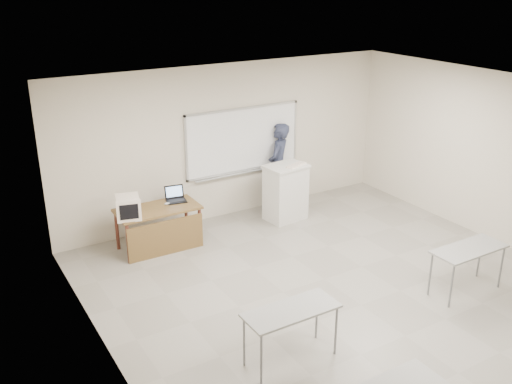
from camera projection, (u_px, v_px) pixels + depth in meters
floor at (361, 305)px, 8.33m from camera, size 7.00×8.00×0.01m
whiteboard at (243, 141)px, 11.12m from camera, size 2.48×0.10×1.31m
student_desks at (438, 309)px, 7.01m from camera, size 4.40×2.20×0.73m
instructor_desk at (161, 221)px, 9.82m from camera, size 1.43×0.71×0.75m
podium at (286, 192)px, 11.08m from camera, size 0.79×0.57×1.11m
crt_monitor at (128, 207)px, 9.41m from camera, size 0.39×0.44×0.37m
laptop at (175, 197)px, 10.13m from camera, size 0.34×0.31×0.25m
mouse at (167, 204)px, 9.96m from camera, size 0.11×0.09×0.04m
keyboard at (296, 165)px, 10.85m from camera, size 0.50×0.31×0.03m
presenter at (279, 165)px, 11.62m from camera, size 0.76×0.73×1.75m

